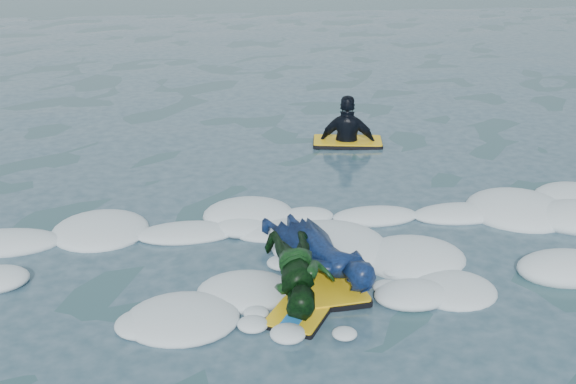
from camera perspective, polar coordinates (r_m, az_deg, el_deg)
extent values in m
plane|color=#1C3C44|center=(7.05, -2.47, -8.57)|extent=(120.00, 120.00, 0.00)
cube|color=black|center=(7.32, 2.95, -7.03)|extent=(0.74, 1.20, 0.06)
cube|color=yellow|center=(7.30, 2.95, -6.76)|extent=(0.71, 1.17, 0.02)
imported|color=navy|center=(7.44, 2.59, -4.68)|extent=(1.23, 1.82, 0.41)
cube|color=black|center=(6.84, 1.25, -9.23)|extent=(0.89, 1.02, 0.04)
cube|color=yellow|center=(6.83, 1.25, -9.01)|extent=(0.86, 1.00, 0.02)
cube|color=blue|center=(6.82, 1.25, -8.93)|extent=(0.58, 0.81, 0.01)
imported|color=#113E11|center=(6.89, 0.98, -6.58)|extent=(0.79, 1.41, 0.51)
cube|color=black|center=(11.68, 4.72, 3.92)|extent=(1.21, 0.82, 0.06)
cube|color=yellow|center=(11.67, 4.73, 4.10)|extent=(1.18, 0.79, 0.02)
imported|color=black|center=(11.70, 4.71, 3.65)|extent=(1.04, 0.65, 1.66)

